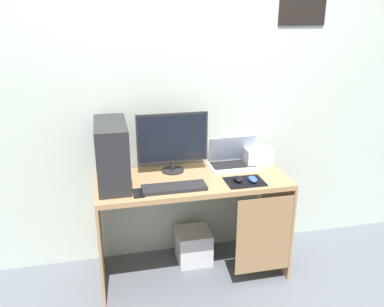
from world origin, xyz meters
TOP-DOWN VIEW (x-y plane):
  - ground_plane at (0.00, 0.00)m, footprint 8.00×8.00m
  - wall_back at (0.00, 0.32)m, footprint 4.00×0.05m
  - desk at (0.02, -0.01)m, footprint 1.33×0.57m
  - pc_tower at (-0.53, 0.02)m, footprint 0.20×0.48m
  - monitor at (-0.11, 0.14)m, footprint 0.50×0.16m
  - laptop at (0.35, 0.16)m, footprint 0.36×0.24m
  - projector at (0.54, 0.15)m, footprint 0.20×0.14m
  - keyboard at (-0.15, -0.16)m, footprint 0.42×0.14m
  - mousepad at (0.33, -0.15)m, footprint 0.26×0.20m
  - mouse_left at (0.29, -0.14)m, footprint 0.06×0.10m
  - mouse_right at (0.38, -0.16)m, footprint 0.06×0.10m
  - cell_phone at (-0.39, -0.18)m, footprint 0.07×0.13m
  - subwoofer at (0.04, 0.11)m, footprint 0.25×0.25m

SIDE VIEW (x-z plane):
  - ground_plane at x=0.00m, z-range 0.00..0.00m
  - subwoofer at x=0.04m, z-range 0.00..0.25m
  - desk at x=0.02m, z-range 0.21..0.96m
  - mousepad at x=0.33m, z-range 0.75..0.75m
  - cell_phone at x=-0.39m, z-range 0.75..0.76m
  - keyboard at x=-0.15m, z-range 0.75..0.77m
  - mouse_left at x=0.29m, z-range 0.75..0.79m
  - mouse_right at x=0.38m, z-range 0.75..0.79m
  - laptop at x=0.35m, z-range 0.68..0.91m
  - projector at x=0.54m, z-range 0.75..0.87m
  - pc_tower at x=-0.53m, z-range 0.75..1.17m
  - monitor at x=-0.11m, z-range 0.76..1.20m
  - wall_back at x=0.00m, z-range 0.00..2.60m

